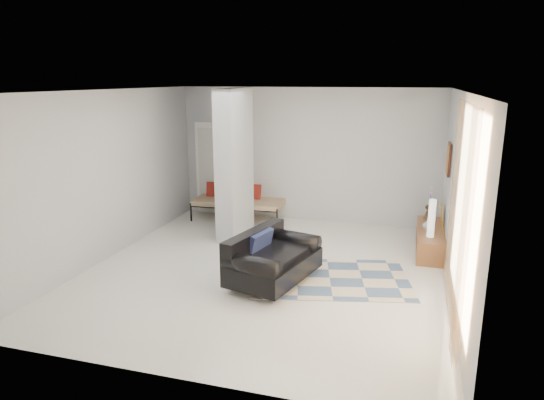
# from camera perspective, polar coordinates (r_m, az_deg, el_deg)

# --- Properties ---
(floor) EXTENTS (6.00, 6.00, 0.00)m
(floor) POSITION_cam_1_polar(r_m,az_deg,el_deg) (7.81, -0.72, -8.27)
(floor) COLOR white
(floor) RESTS_ON ground
(ceiling) EXTENTS (6.00, 6.00, 0.00)m
(ceiling) POSITION_cam_1_polar(r_m,az_deg,el_deg) (7.22, -0.79, 12.74)
(ceiling) COLOR white
(ceiling) RESTS_ON wall_back
(wall_back) EXTENTS (6.00, 0.00, 6.00)m
(wall_back) POSITION_cam_1_polar(r_m,az_deg,el_deg) (10.25, 4.16, 5.26)
(wall_back) COLOR #BCBDC0
(wall_back) RESTS_ON ground
(wall_front) EXTENTS (6.00, 0.00, 6.00)m
(wall_front) POSITION_cam_1_polar(r_m,az_deg,el_deg) (4.71, -11.49, -5.74)
(wall_front) COLOR #BCBDC0
(wall_front) RESTS_ON ground
(wall_left) EXTENTS (0.00, 6.00, 6.00)m
(wall_left) POSITION_cam_1_polar(r_m,az_deg,el_deg) (8.59, -18.62, 2.82)
(wall_left) COLOR #BCBDC0
(wall_left) RESTS_ON ground
(wall_right) EXTENTS (0.00, 6.00, 6.00)m
(wall_right) POSITION_cam_1_polar(r_m,az_deg,el_deg) (7.11, 20.97, 0.38)
(wall_right) COLOR #BCBDC0
(wall_right) RESTS_ON ground
(partition_column) EXTENTS (0.35, 1.20, 2.80)m
(partition_column) POSITION_cam_1_polar(r_m,az_deg,el_deg) (9.22, -4.41, 4.26)
(partition_column) COLOR #ADB2B5
(partition_column) RESTS_ON floor
(hallway_door) EXTENTS (0.85, 0.06, 2.04)m
(hallway_door) POSITION_cam_1_polar(r_m,az_deg,el_deg) (10.90, -6.80, 3.71)
(hallway_door) COLOR white
(hallway_door) RESTS_ON floor
(curtain) EXTENTS (0.00, 2.55, 2.55)m
(curtain) POSITION_cam_1_polar(r_m,az_deg,el_deg) (5.98, 21.05, -1.62)
(curtain) COLOR gold
(curtain) RESTS_ON wall_right
(wall_art) EXTENTS (0.04, 0.45, 0.55)m
(wall_art) POSITION_cam_1_polar(r_m,az_deg,el_deg) (8.73, 20.10, 4.54)
(wall_art) COLOR #3A1B0F
(wall_art) RESTS_ON wall_right
(media_console) EXTENTS (0.45, 1.69, 0.80)m
(media_console) POSITION_cam_1_polar(r_m,az_deg,el_deg) (9.05, 18.06, -4.41)
(media_console) COLOR brown
(media_console) RESTS_ON floor
(loveseat) EXTENTS (1.23, 1.70, 0.76)m
(loveseat) POSITION_cam_1_polar(r_m,az_deg,el_deg) (7.28, -0.17, -6.94)
(loveseat) COLOR silver
(loveseat) RESTS_ON floor
(daybed) EXTENTS (1.95, 0.88, 0.77)m
(daybed) POSITION_cam_1_polar(r_m,az_deg,el_deg) (10.48, -4.02, -0.06)
(daybed) COLOR black
(daybed) RESTS_ON floor
(area_rug) EXTENTS (2.66, 2.07, 0.01)m
(area_rug) POSITION_cam_1_polar(r_m,az_deg,el_deg) (7.56, 6.80, -9.11)
(area_rug) COLOR beige
(area_rug) RESTS_ON floor
(cylinder_lamp) EXTENTS (0.12, 0.12, 0.64)m
(cylinder_lamp) POSITION_cam_1_polar(r_m,az_deg,el_deg) (8.46, 18.27, -2.05)
(cylinder_lamp) COLOR white
(cylinder_lamp) RESTS_ON media_console
(bronze_figurine) EXTENTS (0.14, 0.14, 0.25)m
(bronze_figurine) POSITION_cam_1_polar(r_m,az_deg,el_deg) (9.63, 17.81, -1.29)
(bronze_figurine) COLOR #332217
(bronze_figurine) RESTS_ON media_console
(vase) EXTENTS (0.19, 0.19, 0.20)m
(vase) POSITION_cam_1_polar(r_m,az_deg,el_deg) (8.91, 17.89, -2.72)
(vase) COLOR silver
(vase) RESTS_ON media_console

